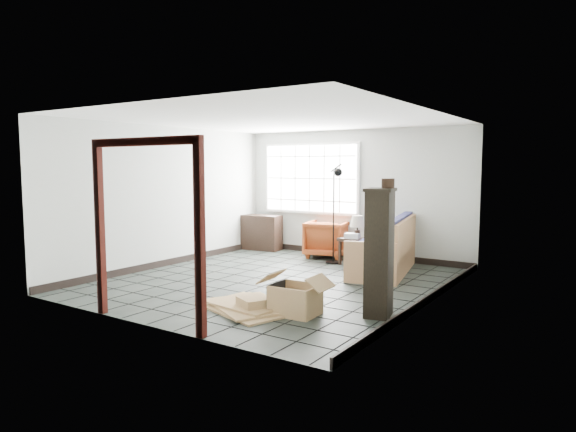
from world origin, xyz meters
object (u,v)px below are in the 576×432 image
Objects in this scene: tall_shelf at (379,252)px; futon_sofa at (387,252)px; armchair at (327,237)px; side_table at (354,243)px.

futon_sofa is at bearing 99.12° from tall_shelf.
armchair is 1.51× the size of side_table.
side_table is (0.81, -0.42, 0.00)m from armchair.
armchair is 0.51× the size of tall_shelf.
tall_shelf reaches higher than futon_sofa.
futon_sofa is 0.84m from side_table.
futon_sofa reaches higher than side_table.
futon_sofa is 4.33× the size of side_table.
tall_shelf is (2.56, -3.29, 0.40)m from armchair.
tall_shelf is (0.96, -2.59, 0.45)m from futon_sofa.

